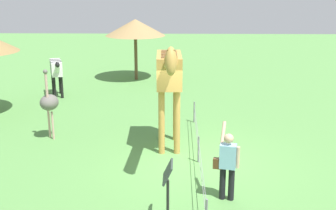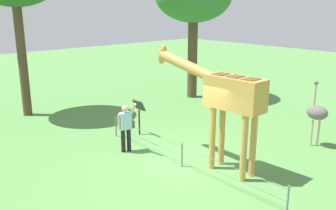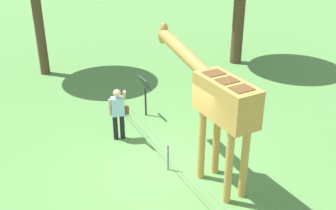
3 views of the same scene
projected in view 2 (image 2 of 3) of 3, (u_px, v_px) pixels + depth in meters
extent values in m
plane|color=#568E47|center=(185.00, 165.00, 11.13)|extent=(60.00, 60.00, 0.00)
cylinder|color=#C69347|center=(212.00, 138.00, 10.71)|extent=(0.18, 0.18, 1.90)
cylinder|color=#C69347|center=(222.00, 134.00, 11.00)|extent=(0.18, 0.18, 1.90)
cylinder|color=#C69347|center=(244.00, 148.00, 9.94)|extent=(0.18, 0.18, 1.90)
cylinder|color=#C69347|center=(253.00, 144.00, 10.23)|extent=(0.18, 0.18, 1.90)
cube|color=#C69347|center=(235.00, 93.00, 10.10)|extent=(1.72, 0.76, 0.90)
cube|color=brown|center=(221.00, 74.00, 10.33)|extent=(0.38, 0.45, 0.02)
cube|color=brown|center=(235.00, 76.00, 9.98)|extent=(0.38, 0.45, 0.02)
cube|color=brown|center=(251.00, 79.00, 9.63)|extent=(0.38, 0.45, 0.02)
cylinder|color=#C69347|center=(188.00, 66.00, 11.18)|extent=(2.39, 0.40, 0.82)
ellipsoid|color=#C69347|center=(163.00, 54.00, 11.92)|extent=(0.42, 0.27, 0.69)
cylinder|color=brown|center=(161.00, 49.00, 11.84)|extent=(0.05, 0.05, 0.14)
cylinder|color=brown|center=(164.00, 49.00, 11.91)|extent=(0.05, 0.05, 0.14)
cylinder|color=black|center=(129.00, 140.00, 12.14)|extent=(0.14, 0.14, 0.78)
cylinder|color=black|center=(123.00, 141.00, 12.05)|extent=(0.14, 0.14, 0.78)
cube|color=#8CBFE0|center=(125.00, 121.00, 11.92)|extent=(0.32, 0.41, 0.55)
sphere|color=#D8AD8C|center=(125.00, 108.00, 11.81)|extent=(0.22, 0.22, 0.22)
cylinder|color=#D8AD8C|center=(133.00, 109.00, 11.64)|extent=(0.42, 0.17, 0.47)
cylinder|color=#D8AD8C|center=(119.00, 122.00, 11.82)|extent=(0.08, 0.08, 0.50)
cube|color=brown|center=(131.00, 125.00, 12.10)|extent=(0.16, 0.22, 0.24)
cylinder|color=#CC9E93|center=(312.00, 133.00, 12.57)|extent=(0.07, 0.07, 0.90)
cylinder|color=#CC9E93|center=(318.00, 133.00, 12.55)|extent=(0.07, 0.07, 0.90)
ellipsoid|color=#66605B|center=(317.00, 113.00, 12.37)|extent=(0.70, 0.56, 0.49)
cylinder|color=#CC9E93|center=(315.00, 96.00, 12.33)|extent=(0.08, 0.08, 0.80)
sphere|color=#66605B|center=(316.00, 83.00, 12.21)|extent=(0.14, 0.14, 0.14)
cylinder|color=brown|center=(192.00, 59.00, 18.82)|extent=(0.49, 0.49, 3.98)
cylinder|color=brown|center=(22.00, 61.00, 15.58)|extent=(0.37, 0.37, 4.74)
cylinder|color=black|center=(139.00, 122.00, 13.64)|extent=(0.06, 0.06, 0.95)
cube|color=#333D38|center=(139.00, 105.00, 13.47)|extent=(0.56, 0.21, 0.38)
cylinder|color=slate|center=(288.00, 200.00, 8.42)|extent=(0.05, 0.05, 0.75)
cylinder|color=slate|center=(182.00, 155.00, 10.95)|extent=(0.05, 0.05, 0.75)
cylinder|color=slate|center=(116.00, 127.00, 13.48)|extent=(0.05, 0.05, 0.75)
cube|color=slate|center=(182.00, 147.00, 10.88)|extent=(7.00, 0.01, 0.01)
cube|color=slate|center=(182.00, 156.00, 10.96)|extent=(7.00, 0.01, 0.01)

